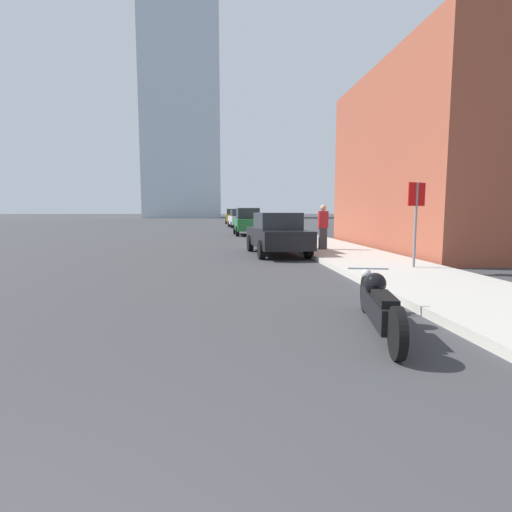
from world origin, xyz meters
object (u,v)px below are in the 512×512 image
parked_car_black (277,233)px  stop_sign (416,210)px  parked_car_yellow (233,216)px  pedestrian (323,226)px  motorcycle (378,304)px  parked_car_silver (239,219)px  parked_car_green (248,222)px

parked_car_black → stop_sign: bearing=-61.2°
parked_car_yellow → pedestrian: (2.16, -35.72, 0.12)m
motorcycle → parked_car_silver: bearing=102.0°
parked_car_green → pedestrian: 11.81m
motorcycle → parked_car_black: size_ratio=0.59×
parked_car_black → parked_car_yellow: size_ratio=0.97×
parked_car_green → pedestrian: pedestrian is taller
parked_car_silver → stop_sign: size_ratio=1.87×
parked_car_silver → stop_sign: (3.16, -28.80, 0.80)m
parked_car_green → parked_car_silver: size_ratio=1.00×
parked_car_yellow → parked_car_green: bearing=-88.7°
parked_car_black → stop_sign: (2.96, -4.66, 0.86)m
parked_car_silver → parked_car_black: bearing=-93.8°
stop_sign → pedestrian: 5.16m
motorcycle → stop_sign: stop_sign is taller
motorcycle → pedestrian: bearing=91.1°
parked_car_yellow → motorcycle: bearing=-88.6°
stop_sign → parked_car_black: bearing=122.4°
parked_car_green → parked_car_black: bearing=-90.3°
parked_car_yellow → pedestrian: pedestrian is taller
pedestrian → parked_car_yellow: bearing=93.5°
motorcycle → parked_car_black: 9.52m
parked_car_silver → stop_sign: stop_sign is taller
parked_car_black → parked_car_green: bearing=87.5°
parked_car_black → parked_car_yellow: bearing=87.0°
parked_car_black → parked_car_silver: parked_car_silver is taller
parked_car_black → parked_car_green: 11.97m
parked_car_green → motorcycle: bearing=-90.8°
motorcycle → pedestrian: 10.04m
parked_car_silver → motorcycle: bearing=-94.0°
parked_car_green → parked_car_silver: 12.17m
parked_car_green → parked_car_silver: parked_car_green is taller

